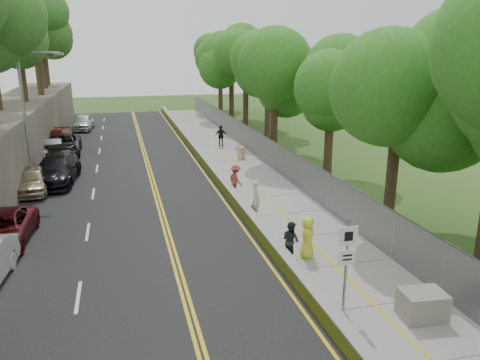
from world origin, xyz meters
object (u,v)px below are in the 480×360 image
person_far (221,136)px  car_2 (2,229)px  painter_0 (307,237)px  streetlight (28,111)px  concrete_block (422,305)px  construction_barrel (241,153)px  signpost (347,255)px

person_far → car_2: bearing=70.2°
painter_0 → person_far: person_far is taller
streetlight → car_2: (-0.14, -8.51, -3.93)m
car_2 → concrete_block: bearing=-31.8°
concrete_block → painter_0: painter_0 is taller
person_far → concrete_block: bearing=108.0°
concrete_block → car_2: 16.75m
streetlight → painter_0: (11.91, -13.00, -3.75)m
construction_barrel → painter_0: (-1.82, -17.39, 0.40)m
signpost → car_2: bearing=143.9°
construction_barrel → painter_0: bearing=-96.0°
car_2 → painter_0: (12.05, -4.49, 0.18)m
concrete_block → painter_0: 5.31m
construction_barrel → car_2: car_2 is taller
car_2 → painter_0: 12.86m
concrete_block → car_2: bearing=145.5°
streetlight → signpost: (11.51, -17.02, -2.68)m
signpost → person_far: size_ratio=1.74×
car_2 → person_far: bearing=55.8°
concrete_block → car_2: car_2 is taller
painter_0 → streetlight: bearing=66.0°
streetlight → person_far: bearing=35.0°
construction_barrel → concrete_block: bearing=-90.2°
painter_0 → person_far: bearing=20.0°
signpost → concrete_block: 2.79m
signpost → car_2: size_ratio=0.64×
construction_barrel → car_2: bearing=-137.1°
car_2 → person_far: person_far is taller
painter_0 → construction_barrel: bearing=17.5°
signpost → car_2: signpost is taller
signpost → person_far: (1.75, 26.30, -1.02)m
streetlight → concrete_block: bearing=-52.8°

